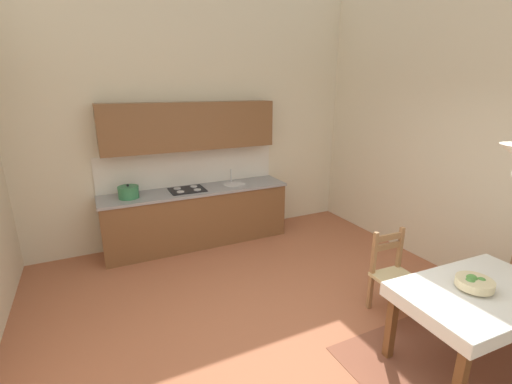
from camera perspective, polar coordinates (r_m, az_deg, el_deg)
ground_plane at (r=3.80m, az=6.52°, el=-23.83°), size 5.84×6.55×0.10m
wall_back at (r=5.69m, az=-9.60°, el=12.18°), size 5.84×0.12×3.96m
wall_right at (r=4.93m, az=35.18°, el=8.74°), size 0.12×6.55×3.96m
area_rug at (r=4.01m, az=32.27°, el=-23.19°), size 2.10×1.60×0.01m
kitchen_cabinetry at (r=5.52m, az=-9.85°, el=0.13°), size 2.86×0.63×2.20m
dining_table at (r=3.71m, az=32.47°, el=-15.02°), size 1.44×0.94×0.75m
dining_chair_kitchen_side at (r=4.19m, az=21.57°, el=-12.62°), size 0.44×0.44×0.93m
fruit_bowl at (r=3.59m, az=32.00°, el=-12.46°), size 0.30×0.30×0.12m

